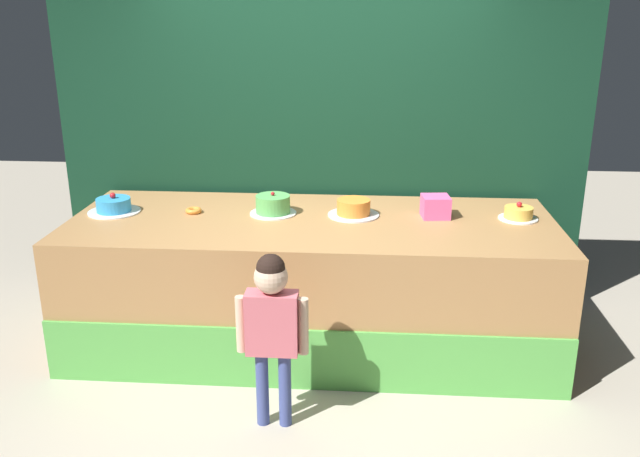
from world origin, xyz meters
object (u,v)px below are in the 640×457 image
cake_center_left (273,205)px  cake_center_right (354,208)px  donut (194,211)px  cake_far_right (518,214)px  cake_far_left (114,206)px  pink_box (435,207)px  child_figure (272,318)px

cake_center_left → cake_center_right: 0.55m
donut → cake_far_right: (2.21, 0.02, 0.02)m
cake_center_left → cake_far_left: bearing=-177.5°
donut → pink_box: bearing=1.0°
pink_box → donut: (-1.66, -0.03, -0.06)m
donut → cake_center_left: bearing=2.0°
cake_far_left → cake_center_left: size_ratio=1.12×
pink_box → cake_far_right: pink_box is taller
cake_center_right → cake_far_right: bearing=0.0°
cake_center_right → donut: bearing=-178.8°
child_figure → donut: (-0.70, 1.10, 0.25)m
pink_box → donut: size_ratio=1.62×
cake_center_left → donut: bearing=-178.0°
child_figure → cake_far_left: cake_far_left is taller
pink_box → cake_far_left: (-2.21, -0.06, -0.03)m
donut → cake_center_right: (1.11, 0.02, 0.03)m
donut → cake_far_left: (-0.55, -0.03, 0.03)m
donut → cake_center_right: bearing=1.2°
pink_box → cake_center_left: size_ratio=0.57×
cake_center_left → cake_center_right: size_ratio=0.91×
cake_far_left → cake_far_right: 2.77m
cake_center_left → cake_far_right: size_ratio=1.23×
cake_center_right → pink_box: bearing=0.8°
child_figure → pink_box: size_ratio=5.68×
cake_far_left → pink_box: bearing=1.5°
cake_far_right → donut: bearing=-179.4°
child_figure → cake_center_left: 1.17m
donut → cake_far_left: size_ratio=0.31×
cake_far_left → cake_center_left: 1.11m
child_figure → cake_far_right: size_ratio=3.94×
cake_center_right → child_figure: bearing=-109.8°
donut → cake_far_right: size_ratio=0.43×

